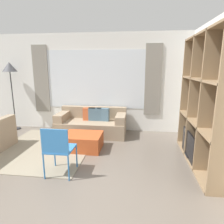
{
  "coord_description": "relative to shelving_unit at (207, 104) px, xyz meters",
  "views": [
    {
      "loc": [
        1.17,
        -2.47,
        1.81
      ],
      "look_at": [
        0.65,
        1.69,
        0.85
      ],
      "focal_mm": 32.0,
      "sensor_mm": 36.0,
      "label": 1
    }
  ],
  "objects": [
    {
      "name": "floor_lamp",
      "position": [
        -4.78,
        1.54,
        0.55
      ],
      "size": [
        0.39,
        0.39,
        1.93
      ],
      "color": "black",
      "rests_on": "ground_plane"
    },
    {
      "name": "wall_back",
      "position": [
        -2.42,
        1.86,
        0.21
      ],
      "size": [
        6.36,
        0.11,
        2.7
      ],
      "color": "white",
      "rests_on": "ground_plane"
    },
    {
      "name": "ground_plane",
      "position": [
        -2.42,
        -1.24,
        -1.15
      ],
      "size": [
        16.0,
        16.0,
        0.0
      ],
      "primitive_type": "plane",
      "color": "#665B51"
    },
    {
      "name": "ottoman",
      "position": [
        -2.42,
        0.37,
        -0.98
      ],
      "size": [
        0.83,
        0.66,
        0.34
      ],
      "color": "#B74C23",
      "rests_on": "ground_plane"
    },
    {
      "name": "couch_main",
      "position": [
        -2.44,
        1.39,
        -0.86
      ],
      "size": [
        1.83,
        0.85,
        0.72
      ],
      "color": "gray",
      "rests_on": "ground_plane"
    },
    {
      "name": "folding_chair",
      "position": [
        -2.51,
        -0.79,
        -0.63
      ],
      "size": [
        0.44,
        0.46,
        0.86
      ],
      "rotation": [
        0.0,
        0.0,
        3.14
      ],
      "color": "#3375B7",
      "rests_on": "ground_plane"
    },
    {
      "name": "shelving_unit",
      "position": [
        0.0,
        0.0,
        0.0
      ],
      "size": [
        0.4,
        2.1,
        2.38
      ],
      "color": "#232328",
      "rests_on": "ground_plane"
    },
    {
      "name": "area_rug",
      "position": [
        -3.28,
        0.3,
        -1.14
      ],
      "size": [
        2.0,
        2.37,
        0.01
      ],
      "primitive_type": "cube",
      "color": "gray",
      "rests_on": "ground_plane"
    },
    {
      "name": "wall_right",
      "position": [
        0.2,
        0.29,
        0.2
      ],
      "size": [
        0.07,
        4.27,
        2.7
      ],
      "primitive_type": "cube",
      "color": "white",
      "rests_on": "ground_plane"
    }
  ]
}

